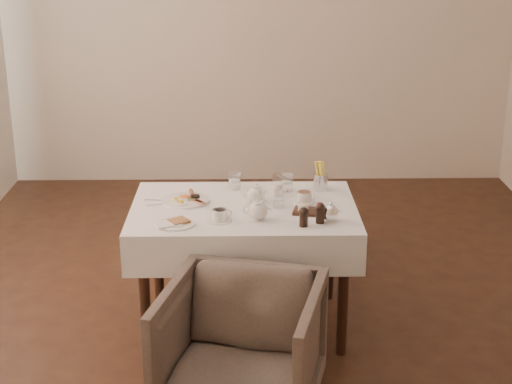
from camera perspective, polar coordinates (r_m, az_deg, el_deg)
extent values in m
plane|color=black|center=(5.01, 0.85, -8.08)|extent=(5.00, 5.00, 0.00)
plane|color=beige|center=(7.00, 0.28, 12.29)|extent=(4.50, 0.00, 4.50)
plane|color=beige|center=(2.13, 3.08, -4.35)|extent=(4.50, 0.00, 4.50)
cube|color=black|center=(4.47, -0.90, -1.47)|extent=(1.20, 0.80, 0.04)
cube|color=white|center=(4.50, -0.90, -2.46)|extent=(1.28, 0.88, 0.23)
cylinder|color=black|center=(4.95, -7.16, -4.11)|extent=(0.06, 0.06, 0.70)
cylinder|color=black|center=(4.95, 5.40, -4.04)|extent=(0.06, 0.06, 0.70)
cylinder|color=black|center=(4.34, -8.09, -7.67)|extent=(0.06, 0.06, 0.70)
cylinder|color=black|center=(4.34, 6.34, -7.60)|extent=(0.06, 0.06, 0.70)
imported|color=#4D4138|center=(3.83, -1.10, -11.49)|extent=(0.89, 0.90, 0.68)
imported|color=#4D4138|center=(5.48, 0.10, -2.37)|extent=(0.80, 0.81, 0.56)
cylinder|color=white|center=(4.55, -5.13, -0.62)|extent=(0.27, 0.27, 0.01)
ellipsoid|color=orange|center=(4.58, -5.22, -0.27)|extent=(0.07, 0.06, 0.02)
cylinder|color=brown|center=(4.62, -4.70, -0.08)|extent=(0.04, 0.10, 0.03)
cylinder|color=black|center=(4.57, -4.43, -0.33)|extent=(0.05, 0.05, 0.02)
cube|color=#A53D26|center=(4.49, -4.24, -0.70)|extent=(0.09, 0.09, 0.01)
ellipsoid|color=#264C19|center=(4.54, -4.70, -0.52)|extent=(0.05, 0.05, 0.02)
cylinder|color=white|center=(4.21, -5.80, -2.32)|extent=(0.20, 0.20, 0.01)
cube|color=brown|center=(4.21, -5.65, -2.12)|extent=(0.13, 0.13, 0.01)
cube|color=white|center=(4.19, -6.27, -2.36)|extent=(0.15, 0.13, 0.02)
cylinder|color=white|center=(4.62, 1.56, 0.22)|extent=(0.08, 0.08, 0.08)
cylinder|color=white|center=(4.24, -2.67, -2.07)|extent=(0.13, 0.13, 0.01)
cylinder|color=white|center=(4.23, -2.67, -1.65)|extent=(0.10, 0.10, 0.06)
cylinder|color=#A4694A|center=(4.22, -2.68, -1.31)|extent=(0.08, 0.08, 0.00)
cylinder|color=white|center=(4.53, 3.52, -0.69)|extent=(0.13, 0.13, 0.01)
cylinder|color=white|center=(4.52, 3.53, -0.31)|extent=(0.11, 0.11, 0.06)
cylinder|color=#A4694A|center=(4.51, 3.54, 0.00)|extent=(0.07, 0.07, 0.00)
cylinder|color=silver|center=(4.72, -1.57, 0.82)|extent=(0.09, 0.09, 0.10)
cylinder|color=silver|center=(4.42, 1.67, -0.54)|extent=(0.08, 0.08, 0.10)
cylinder|color=silver|center=(4.69, 2.27, 0.67)|extent=(0.09, 0.09, 0.10)
cube|color=black|center=(4.36, 3.99, -1.43)|extent=(0.21, 0.16, 0.02)
cylinder|color=white|center=(4.35, 3.45, -1.13)|extent=(0.06, 0.06, 0.03)
cylinder|color=maroon|center=(4.37, 4.67, -1.08)|extent=(0.05, 0.05, 0.03)
cylinder|color=silver|center=(4.72, 4.72, 0.74)|extent=(0.08, 0.08, 0.10)
cube|color=silver|center=(4.58, -7.06, -0.61)|extent=(0.17, 0.04, 0.00)
cube|color=silver|center=(4.51, -6.84, -0.88)|extent=(0.18, 0.07, 0.00)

